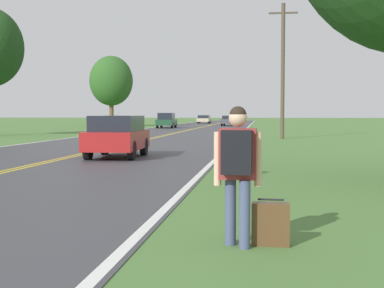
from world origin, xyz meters
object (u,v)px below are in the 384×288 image
suitcase (271,224)px  car_dark_green_sedan_approaching (167,120)px  tree_left_verge (111,81)px  car_champagne_hatchback_mid_far (204,119)px  hitchhiker_person (237,161)px  car_dark_grey_sedan_mid_near (229,120)px  fire_hydrant (237,159)px  car_red_hatchback_nearest (117,135)px

suitcase → car_dark_green_sedan_approaching: bearing=13.8°
tree_left_verge → car_champagne_hatchback_mid_far: tree_left_verge is taller
hitchhiker_person → car_dark_grey_sedan_mid_near: size_ratio=0.37×
fire_hydrant → car_dark_grey_sedan_mid_near: 55.82m
hitchhiker_person → car_champagne_hatchback_mid_far: hitchhiker_person is taller
car_red_hatchback_nearest → car_dark_grey_sedan_mid_near: bearing=177.1°
tree_left_verge → car_champagne_hatchback_mid_far: bearing=67.2°
tree_left_verge → car_dark_grey_sedan_mid_near: 15.88m
fire_hydrant → car_red_hatchback_nearest: car_red_hatchback_nearest is taller
tree_left_verge → car_red_hatchback_nearest: 47.68m
tree_left_verge → car_champagne_hatchback_mid_far: (9.14, 21.79, -4.88)m
hitchhiker_person → car_red_hatchback_nearest: size_ratio=0.47×
fire_hydrant → car_dark_grey_sedan_mid_near: bearing=93.7°
fire_hydrant → hitchhiker_person: bearing=-87.3°
fire_hydrant → car_dark_green_sedan_approaching: car_dark_green_sedan_approaching is taller
suitcase → fire_hydrant: 7.10m
hitchhiker_person → car_red_hatchback_nearest: bearing=23.7°
car_red_hatchback_nearest → fire_hydrant: bearing=39.3°
car_red_hatchback_nearest → car_champagne_hatchback_mid_far: 67.45m
car_red_hatchback_nearest → car_champagne_hatchback_mid_far: bearing=-178.3°
hitchhiker_person → fire_hydrant: 7.24m
car_dark_green_sedan_approaching → suitcase: bearing=-170.2°
car_red_hatchback_nearest → car_champagne_hatchback_mid_far: car_red_hatchback_nearest is taller
car_dark_green_sedan_approaching → car_champagne_hatchback_mid_far: 27.97m
car_dark_grey_sedan_mid_near → car_champagne_hatchback_mid_far: car_dark_grey_sedan_mid_near is taller
suitcase → fire_hydrant: bearing=8.2°
hitchhiker_person → fire_hydrant: size_ratio=1.92×
car_red_hatchback_nearest → car_champagne_hatchback_mid_far: (-4.16, 67.32, -0.09)m
tree_left_verge → car_dark_grey_sedan_mid_near: bearing=19.2°
fire_hydrant → car_red_hatchback_nearest: (-4.55, 5.20, 0.37)m
car_dark_green_sedan_approaching → car_champagne_hatchback_mid_far: car_dark_green_sedan_approaching is taller
car_dark_grey_sedan_mid_near → tree_left_verge: bearing=-68.3°
suitcase → car_champagne_hatchback_mid_far: size_ratio=0.14×
hitchhiker_person → suitcase: bearing=-67.3°
car_dark_green_sedan_approaching → car_red_hatchback_nearest: bearing=-174.1°
tree_left_verge → hitchhiker_person: bearing=-72.6°
car_red_hatchback_nearest → car_dark_grey_sedan_mid_near: car_red_hatchback_nearest is taller
hitchhiker_person → car_dark_green_sedan_approaching: 52.78m
hitchhiker_person → suitcase: hitchhiker_person is taller
suitcase → fire_hydrant: fire_hydrant is taller
fire_hydrant → car_champagne_hatchback_mid_far: 73.05m
car_dark_green_sedan_approaching → car_dark_grey_sedan_mid_near: (6.25, 11.13, -0.13)m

